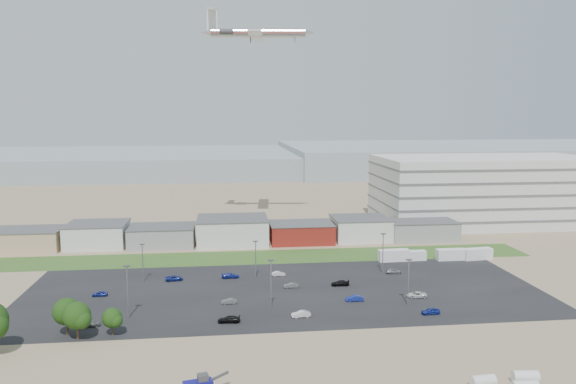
{
  "coord_description": "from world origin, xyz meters",
  "views": [
    {
      "loc": [
        -8.82,
        -105.55,
        40.83
      ],
      "look_at": [
        6.13,
        22.0,
        23.04
      ],
      "focal_mm": 35.0,
      "sensor_mm": 36.0,
      "label": 1
    }
  ],
  "objects": [
    {
      "name": "hills_backdrop",
      "position": [
        40.0,
        315.0,
        4.5
      ],
      "size": [
        700.0,
        200.0,
        9.0
      ],
      "primitive_type": null,
      "color": "gray",
      "rests_on": "ground"
    },
    {
      "name": "tree_near",
      "position": [
        -29.68,
        -2.57,
        2.98
      ],
      "size": [
        3.98,
        3.98,
        5.97
      ],
      "primitive_type": null,
      "color": "black",
      "rests_on": "ground"
    },
    {
      "name": "parked_car_9",
      "position": [
        -21.2,
        31.43,
        0.6
      ],
      "size": [
        4.55,
        2.49,
        1.21
      ],
      "primitive_type": "imported",
      "rotation": [
        0.0,
        0.0,
        1.68
      ],
      "color": "navy",
      "rests_on": "ground"
    },
    {
      "name": "parked_car_7",
      "position": [
        6.92,
        22.35,
        0.58
      ],
      "size": [
        3.51,
        1.27,
        1.15
      ],
      "primitive_type": "imported",
      "rotation": [
        0.0,
        0.0,
        -1.59
      ],
      "color": "#595B5E",
      "rests_on": "ground"
    },
    {
      "name": "lightpole_front_r",
      "position": [
        30.52,
        7.46,
        5.04
      ],
      "size": [
        1.19,
        0.49,
        10.08
      ],
      "primitive_type": null,
      "color": "slate",
      "rests_on": "ground"
    },
    {
      "name": "box_trailer_c",
      "position": [
        54.99,
        42.64,
        1.55
      ],
      "size": [
        8.31,
        2.64,
        3.11
      ],
      "primitive_type": null,
      "rotation": [
        0.0,
        0.0,
        0.01
      ],
      "color": "silver",
      "rests_on": "ground"
    },
    {
      "name": "parked_car_6",
      "position": [
        -7.3,
        31.99,
        0.64
      ],
      "size": [
        4.53,
        2.05,
        1.29
      ],
      "primitive_type": "imported",
      "rotation": [
        0.0,
        0.0,
        1.63
      ],
      "color": "navy",
      "rests_on": "ground"
    },
    {
      "name": "airliner",
      "position": [
        4.73,
        102.15,
        70.0
      ],
      "size": [
        43.92,
        31.99,
        12.26
      ],
      "primitive_type": null,
      "rotation": [
        0.0,
        0.0,
        -0.09
      ],
      "color": "silver"
    },
    {
      "name": "lightpole_back_m",
      "position": [
        -0.98,
        30.81,
        4.83
      ],
      "size": [
        1.14,
        0.47,
        9.66
      ],
      "primitive_type": null,
      "color": "slate",
      "rests_on": "ground"
    },
    {
      "name": "parked_car_12",
      "position": [
        18.82,
        22.57,
        0.63
      ],
      "size": [
        4.44,
        1.99,
        1.26
      ],
      "primitive_type": "imported",
      "rotation": [
        0.0,
        0.0,
        -1.62
      ],
      "color": "black",
      "rests_on": "ground"
    },
    {
      "name": "parked_car_13",
      "position": [
        6.52,
        2.76,
        0.64
      ],
      "size": [
        4.01,
        1.74,
        1.28
      ],
      "primitive_type": "imported",
      "rotation": [
        0.0,
        0.0,
        -1.47
      ],
      "color": "silver",
      "rests_on": "ground"
    },
    {
      "name": "tree_right",
      "position": [
        -35.62,
        -3.87,
        4.01
      ],
      "size": [
        5.35,
        5.35,
        8.02
      ],
      "primitive_type": null,
      "color": "black",
      "rests_on": "ground"
    },
    {
      "name": "parked_car_4",
      "position": [
        -7.88,
        12.62,
        0.55
      ],
      "size": [
        3.38,
        1.24,
        1.11
      ],
      "primitive_type": "imported",
      "rotation": [
        0.0,
        0.0,
        -1.59
      ],
      "color": "#595B5E",
      "rests_on": "ground"
    },
    {
      "name": "parked_car_11",
      "position": [
        4.95,
        32.6,
        0.56
      ],
      "size": [
        3.44,
        1.23,
        1.13
      ],
      "primitive_type": "imported",
      "rotation": [
        0.0,
        0.0,
        1.58
      ],
      "color": "silver",
      "rests_on": "ground"
    },
    {
      "name": "telehandler",
      "position": [
        -12.94,
        -26.66,
        1.43
      ],
      "size": [
        7.22,
        3.79,
        2.87
      ],
      "primitive_type": null,
      "rotation": [
        0.0,
        0.0,
        0.23
      ],
      "color": "navy",
      "rests_on": "ground"
    },
    {
      "name": "parked_car_8",
      "position": [
        34.68,
        31.06,
        0.65
      ],
      "size": [
        3.88,
        1.75,
        1.29
      ],
      "primitive_type": "imported",
      "rotation": [
        0.0,
        0.0,
        1.51
      ],
      "color": "#A5A5AA",
      "rests_on": "ground"
    },
    {
      "name": "lightpole_front_l",
      "position": [
        -28.21,
        6.37,
        5.45
      ],
      "size": [
        1.28,
        0.53,
        10.9
      ],
      "primitive_type": null,
      "color": "slate",
      "rests_on": "ground"
    },
    {
      "name": "lightpole_front_m",
      "position": [
        0.83,
        7.41,
        5.47
      ],
      "size": [
        1.29,
        0.54,
        10.93
      ],
      "primitive_type": null,
      "color": "slate",
      "rests_on": "ground"
    },
    {
      "name": "ground",
      "position": [
        0.0,
        0.0,
        0.0
      ],
      "size": [
        700.0,
        700.0,
        0.0
      ],
      "primitive_type": "plane",
      "color": "#8F785B",
      "rests_on": "ground"
    },
    {
      "name": "parked_car_1",
      "position": [
        19.64,
        11.14,
        0.65
      ],
      "size": [
        3.99,
        1.5,
        1.3
      ],
      "primitive_type": "imported",
      "rotation": [
        0.0,
        0.0,
        -1.6
      ],
      "color": "navy",
      "rests_on": "ground"
    },
    {
      "name": "parking_garage",
      "position": [
        90.0,
        95.0,
        12.5
      ],
      "size": [
        80.0,
        40.0,
        25.0
      ],
      "primitive_type": "cube",
      "color": "silver",
      "rests_on": "ground"
    },
    {
      "name": "parked_car_10",
      "position": [
        -34.9,
        2.55,
        0.59
      ],
      "size": [
        4.21,
        2.02,
        1.18
      ],
      "primitive_type": "imported",
      "rotation": [
        0.0,
        0.0,
        1.66
      ],
      "color": "#595B5E",
      "rests_on": "ground"
    },
    {
      "name": "box_trailer_a",
      "position": [
        38.52,
        43.32,
        1.62
      ],
      "size": [
        8.74,
        2.99,
        3.24
      ],
      "primitive_type": null,
      "rotation": [
        0.0,
        0.0,
        0.03
      ],
      "color": "silver",
      "rests_on": "ground"
    },
    {
      "name": "building_row",
      "position": [
        -17.0,
        71.0,
        4.0
      ],
      "size": [
        170.0,
        20.0,
        8.0
      ],
      "primitive_type": null,
      "color": "silver",
      "rests_on": "ground"
    },
    {
      "name": "storage_tank_nw",
      "position": [
        29.61,
        -29.92,
        1.09
      ],
      "size": [
        3.78,
        2.15,
        2.17
      ],
      "primitive_type": null,
      "rotation": [
        0.0,
        0.0,
        0.1
      ],
      "color": "silver",
      "rests_on": "ground"
    },
    {
      "name": "box_trailer_d",
      "position": [
        62.67,
        42.32,
        1.58
      ],
      "size": [
        8.69,
        3.59,
        3.17
      ],
      "primitive_type": null,
      "rotation": [
        0.0,
        0.0,
        0.12
      ],
      "color": "silver",
      "rests_on": "ground"
    },
    {
      "name": "parked_car_2",
      "position": [
        33.31,
        1.32,
        0.65
      ],
      "size": [
        3.89,
        1.74,
        1.3
      ],
      "primitive_type": "imported",
      "rotation": [
        0.0,
        0.0,
        -1.51
      ],
      "color": "navy",
      "rests_on": "ground"
    },
    {
      "name": "parked_car_0",
      "position": [
        34.02,
        11.94,
        0.63
      ],
      "size": [
        4.65,
        2.41,
        1.25
      ],
      "primitive_type": "imported",
      "rotation": [
        0.0,
        0.0,
        -1.64
      ],
      "color": "silver",
      "rests_on": "ground"
    },
    {
      "name": "parked_car_3",
      "position": [
        -8.05,
        1.49,
        0.64
      ],
      "size": [
        4.59,
        2.22,
        1.29
      ],
      "primitive_type": "imported",
      "rotation": [
        0.0,
        0.0,
        -1.66
      ],
      "color": "black",
      "rests_on": "ground"
    },
    {
      "name": "storage_tank_ne",
      "position": [
        36.61,
        -29.47,
        1.15
      ],
      "size": [
        4.02,
        2.32,
        2.3
      ],
      "primitive_type": null,
      "rotation": [
        0.0,
        0.0,
        -0.11
      ],
      "color": "silver",
      "rests_on": "ground"
    },
    {
      "name": "grass_strip",
      "position": [
        0.0,
        52.0,
        0.01
      ],
      "size": [
        160.0,
        16.0,
        0.02
      ],
      "primitive_type": "cube",
      "color": "#365620",
      "rests_on": "ground"
    },
    {
      "name": "parking_lot",
      "position": [
        5.0,
        20.0,
        0.01
      ],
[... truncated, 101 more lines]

